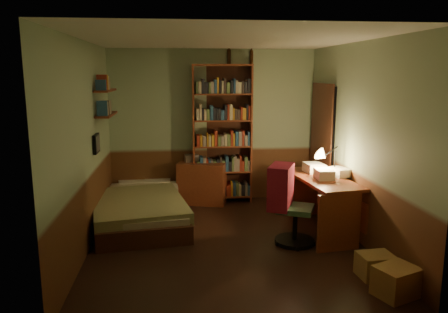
{
  "coord_description": "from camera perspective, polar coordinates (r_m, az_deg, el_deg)",
  "views": [
    {
      "loc": [
        -0.63,
        -5.45,
        2.2
      ],
      "look_at": [
        0.0,
        0.25,
        1.1
      ],
      "focal_mm": 35.0,
      "sensor_mm": 36.0,
      "label": 1
    }
  ],
  "objects": [
    {
      "name": "wall_left",
      "position": [
        5.63,
        -17.8,
        1.15
      ],
      "size": [
        0.02,
        4.0,
        2.6
      ],
      "primitive_type": "cube",
      "color": "#8FA783",
      "rests_on": "ground"
    },
    {
      "name": "wall_right",
      "position": [
        6.01,
        17.19,
        1.77
      ],
      "size": [
        0.02,
        4.0,
        2.6
      ],
      "primitive_type": "cube",
      "color": "#8FA783",
      "rests_on": "ground"
    },
    {
      "name": "framed_picture",
      "position": [
        6.22,
        -16.34,
        1.64
      ],
      "size": [
        0.04,
        0.32,
        0.26
      ],
      "primitive_type": "cube",
      "color": "black",
      "rests_on": "wall_left"
    },
    {
      "name": "door_trim",
      "position": [
        7.23,
        12.46,
        1.06
      ],
      "size": [
        0.02,
        0.98,
        2.08
      ],
      "primitive_type": "cube",
      "color": "#381B11",
      "rests_on": "ground"
    },
    {
      "name": "red_jacket",
      "position": [
        5.47,
        7.97,
        1.99
      ],
      "size": [
        0.37,
        0.53,
        0.57
      ],
      "primitive_type": "cube",
      "rotation": [
        0.0,
        0.0,
        -0.23
      ],
      "color": "maroon",
      "rests_on": "office_chair"
    },
    {
      "name": "ceiling",
      "position": [
        5.5,
        0.3,
        15.14
      ],
      "size": [
        3.5,
        4.0,
        0.02
      ],
      "primitive_type": "cube",
      "color": "silver",
      "rests_on": "wall_back"
    },
    {
      "name": "mini_stereo",
      "position": [
        7.48,
        -4.25,
        -0.21
      ],
      "size": [
        0.25,
        0.21,
        0.12
      ],
      "primitive_type": "cube",
      "rotation": [
        0.0,
        0.0,
        0.15
      ],
      "color": "#B2B2B7",
      "rests_on": "dresser"
    },
    {
      "name": "cardboard_box_b",
      "position": [
        5.19,
        19.19,
        -13.3
      ],
      "size": [
        0.39,
        0.33,
        0.26
      ],
      "primitive_type": "cube",
      "rotation": [
        0.0,
        0.0,
        0.07
      ],
      "color": "olive",
      "rests_on": "ground"
    },
    {
      "name": "dresser",
      "position": [
        7.45,
        -2.9,
        -3.49
      ],
      "size": [
        0.87,
        0.6,
        0.71
      ],
      "primitive_type": "cube",
      "rotation": [
        0.0,
        0.0,
        -0.28
      ],
      "color": "maroon",
      "rests_on": "ground"
    },
    {
      "name": "floor",
      "position": [
        5.91,
        0.27,
        -11.09
      ],
      "size": [
        3.5,
        4.0,
        0.02
      ],
      "primitive_type": "cube",
      "color": "black",
      "rests_on": "ground"
    },
    {
      "name": "doorway",
      "position": [
        7.24,
        12.72,
        1.06
      ],
      "size": [
        0.06,
        0.9,
        2.0
      ],
      "primitive_type": "cube",
      "color": "black",
      "rests_on": "ground"
    },
    {
      "name": "wall_shelf_upper",
      "position": [
        6.63,
        -15.23,
        8.33
      ],
      "size": [
        0.2,
        0.9,
        0.03
      ],
      "primitive_type": "cube",
      "color": "maroon",
      "rests_on": "wall_left"
    },
    {
      "name": "desk_lamp",
      "position": [
        6.31,
        14.3,
        0.2
      ],
      "size": [
        0.19,
        0.19,
        0.58
      ],
      "primitive_type": "cone",
      "rotation": [
        0.0,
        0.0,
        -0.11
      ],
      "color": "black",
      "rests_on": "desk"
    },
    {
      "name": "wall_back",
      "position": [
        7.54,
        -1.47,
        4.01
      ],
      "size": [
        3.5,
        0.02,
        2.6
      ],
      "primitive_type": "cube",
      "color": "#8FA783",
      "rests_on": "ground"
    },
    {
      "name": "bookshelf",
      "position": [
        7.41,
        -0.21,
        2.89
      ],
      "size": [
        1.02,
        0.37,
        2.34
      ],
      "primitive_type": "cube",
      "rotation": [
        0.0,
        0.0,
        -0.05
      ],
      "color": "maroon",
      "rests_on": "ground"
    },
    {
      "name": "bottle_left",
      "position": [
        7.46,
        0.65,
        12.88
      ],
      "size": [
        0.08,
        0.08,
        0.24
      ],
      "primitive_type": "cylinder",
      "rotation": [
        0.0,
        0.0,
        -0.32
      ],
      "color": "black",
      "rests_on": "bookshelf"
    },
    {
      "name": "cardboard_box_a",
      "position": [
        4.85,
        21.6,
        -14.93
      ],
      "size": [
        0.49,
        0.45,
        0.3
      ],
      "primitive_type": "cube",
      "rotation": [
        0.0,
        0.0,
        0.38
      ],
      "color": "olive",
      "rests_on": "ground"
    },
    {
      "name": "wall_front",
      "position": [
        3.61,
        3.94,
        -3.61
      ],
      "size": [
        3.5,
        0.02,
        2.6
      ],
      "primitive_type": "cube",
      "color": "#8FA783",
      "rests_on": "ground"
    },
    {
      "name": "office_chair",
      "position": [
        5.74,
        9.35,
        -6.1
      ],
      "size": [
        0.69,
        0.66,
        1.08
      ],
      "primitive_type": "cube",
      "rotation": [
        0.0,
        0.0,
        -0.43
      ],
      "color": "#376442",
      "rests_on": "ground"
    },
    {
      "name": "desk",
      "position": [
        6.29,
        12.5,
        -6.13
      ],
      "size": [
        0.78,
        1.52,
        0.78
      ],
      "primitive_type": "cube",
      "rotation": [
        0.0,
        0.0,
        0.13
      ],
      "color": "maroon",
      "rests_on": "ground"
    },
    {
      "name": "wall_shelf_lower",
      "position": [
        6.65,
        -15.08,
        5.32
      ],
      "size": [
        0.2,
        0.9,
        0.03
      ],
      "primitive_type": "cube",
      "color": "maroon",
      "rests_on": "wall_left"
    },
    {
      "name": "bed",
      "position": [
        6.71,
        -10.9,
        -5.49
      ],
      "size": [
        1.48,
        2.39,
        0.67
      ],
      "primitive_type": "cube",
      "rotation": [
        0.0,
        0.0,
        0.13
      ],
      "color": "olive",
      "rests_on": "ground"
    },
    {
      "name": "paper_stack",
      "position": [
        6.3,
        14.78,
        -1.99
      ],
      "size": [
        0.3,
        0.35,
        0.12
      ],
      "primitive_type": "cube",
      "rotation": [
        0.0,
        0.0,
        0.32
      ],
      "color": "silver",
      "rests_on": "desk"
    },
    {
      "name": "bottle_right",
      "position": [
        7.52,
        3.6,
        12.81
      ],
      "size": [
        0.07,
        0.07,
        0.23
      ],
      "primitive_type": "cylinder",
      "rotation": [
        0.0,
        0.0,
        -0.21
      ],
      "color": "black",
      "rests_on": "bookshelf"
    }
  ]
}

